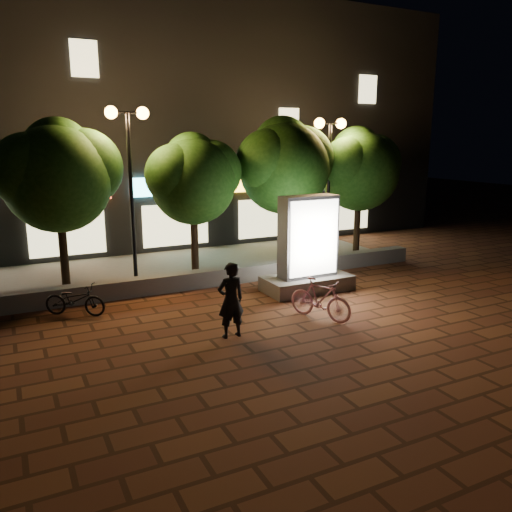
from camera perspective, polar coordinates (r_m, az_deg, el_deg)
ground at (r=11.89m, az=-0.15°, el=-8.43°), size 80.00×80.00×0.00m
retaining_wall at (r=15.32m, az=-6.80°, el=-2.62°), size 16.00×0.45×0.50m
sidewalk at (r=17.68m, az=-9.53°, el=-1.32°), size 16.00×5.00×0.08m
building_block at (r=23.45m, az=-14.83°, el=14.12°), size 28.00×8.12×11.30m
tree_left at (r=15.49m, az=-21.25°, el=8.77°), size 3.60×3.00×4.89m
tree_mid at (r=16.37m, az=-7.00°, el=8.91°), size 3.24×2.70×4.50m
tree_right at (r=17.73m, az=3.25°, el=10.42°), size 3.72×3.10×5.07m
tree_far_right at (r=19.52m, az=11.55°, el=9.83°), size 3.48×2.90×4.76m
street_lamp_left at (r=15.52m, az=-14.04°, el=11.42°), size 1.26×0.36×5.18m
street_lamp_right at (r=18.37m, az=8.23°, el=11.42°), size 1.26×0.36×4.98m
ad_kiosk at (r=14.81m, az=5.82°, el=0.35°), size 2.59×1.32×2.79m
scooter_pink at (r=12.62m, az=7.21°, el=-4.80°), size 1.16×1.75×1.03m
rider at (r=11.30m, az=-2.84°, el=-4.96°), size 0.64×0.43×1.72m
scooter_parked at (r=13.58m, az=-19.63°, el=-4.63°), size 1.61×1.31×0.82m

